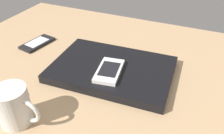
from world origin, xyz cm
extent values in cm
cube|color=tan|center=(0.00, 0.00, 1.50)|extent=(120.00, 80.00, 3.00)
cube|color=black|center=(-2.79, -0.85, 4.21)|extent=(35.40, 25.02, 2.41)
cube|color=silver|center=(-2.18, -4.16, 5.98)|extent=(7.93, 12.17, 1.14)
cube|color=black|center=(-2.18, -4.16, 6.62)|extent=(5.90, 7.70, 0.14)
cube|color=black|center=(-33.77, 4.16, 3.45)|extent=(7.82, 12.70, 0.90)
cube|color=white|center=(-33.77, 4.16, 3.97)|extent=(5.78, 8.04, 0.14)
cylinder|color=silver|center=(-14.93, -26.48, 7.61)|extent=(7.27, 7.27, 9.23)
torus|color=silver|center=(-10.90, -26.48, 7.61)|extent=(6.07, 0.90, 6.07)
camera|label=1|loc=(19.37, -51.48, 43.23)|focal=37.33mm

